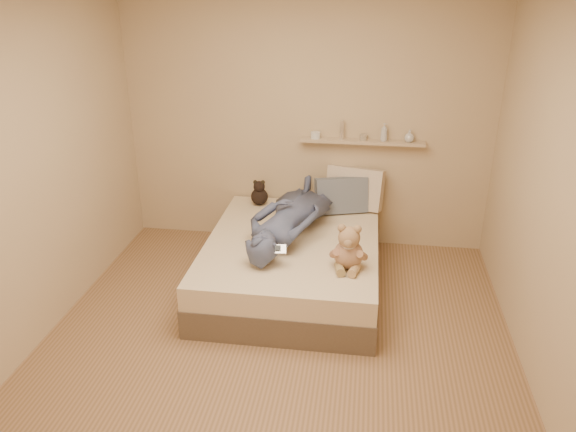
% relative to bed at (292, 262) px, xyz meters
% --- Properties ---
extents(room, '(3.80, 3.80, 3.80)m').
position_rel_bed_xyz_m(room, '(0.00, -0.93, 1.08)').
color(room, '#90694A').
rests_on(room, ground).
extents(bed, '(1.50, 1.90, 0.45)m').
position_rel_bed_xyz_m(bed, '(0.00, 0.00, 0.00)').
color(bed, brown).
rests_on(bed, floor).
extents(game_console, '(0.19, 0.10, 0.06)m').
position_rel_bed_xyz_m(game_console, '(-0.07, -0.50, 0.38)').
color(game_console, silver).
rests_on(game_console, bed).
extents(teddy_bear, '(0.32, 0.30, 0.39)m').
position_rel_bed_xyz_m(teddy_bear, '(0.50, -0.44, 0.38)').
color(teddy_bear, '#967152').
rests_on(teddy_bear, bed).
extents(dark_plush, '(0.17, 0.17, 0.26)m').
position_rel_bed_xyz_m(dark_plush, '(-0.44, 0.75, 0.34)').
color(dark_plush, black).
rests_on(dark_plush, bed).
extents(pillow_cream, '(0.59, 0.37, 0.43)m').
position_rel_bed_xyz_m(pillow_cream, '(0.50, 0.83, 0.43)').
color(pillow_cream, beige).
rests_on(pillow_cream, bed).
extents(pillow_grey, '(0.54, 0.34, 0.36)m').
position_rel_bed_xyz_m(pillow_grey, '(0.38, 0.69, 0.40)').
color(pillow_grey, slate).
rests_on(pillow_grey, bed).
extents(person, '(0.92, 1.61, 0.36)m').
position_rel_bed_xyz_m(person, '(-0.03, 0.12, 0.41)').
color(person, '#454A6D').
rests_on(person, bed).
extents(wall_shelf, '(1.20, 0.12, 0.03)m').
position_rel_bed_xyz_m(wall_shelf, '(0.55, 0.91, 0.88)').
color(wall_shelf, tan).
rests_on(wall_shelf, wall_back).
extents(shelf_bottles, '(1.00, 0.13, 0.19)m').
position_rel_bed_xyz_m(shelf_bottles, '(0.66, 0.91, 0.95)').
color(shelf_bottles, white).
rests_on(shelf_bottles, wall_shelf).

